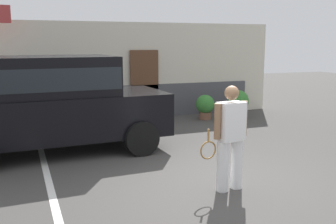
% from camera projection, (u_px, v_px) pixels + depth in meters
% --- Properties ---
extents(ground_plane, '(40.00, 40.00, 0.00)m').
position_uv_depth(ground_plane, '(218.00, 184.00, 6.62)').
color(ground_plane, '#423F3D').
extents(parking_stripe_0, '(0.12, 4.40, 0.01)m').
position_uv_depth(parking_stripe_0, '(47.00, 175.00, 7.07)').
color(parking_stripe_0, silver).
rests_on(parking_stripe_0, ground_plane).
extents(house_frontage, '(10.16, 0.40, 2.94)m').
position_uv_depth(house_frontage, '(122.00, 74.00, 12.20)').
color(house_frontage, beige).
rests_on(house_frontage, ground_plane).
extents(parked_suv, '(4.69, 2.34, 2.05)m').
position_uv_depth(parked_suv, '(51.00, 100.00, 8.30)').
color(parked_suv, black).
rests_on(parked_suv, ground_plane).
extents(tennis_player_man, '(0.88, 0.32, 1.68)m').
position_uv_depth(tennis_player_man, '(230.00, 137.00, 6.22)').
color(tennis_player_man, white).
rests_on(tennis_player_man, ground_plane).
extents(potted_plant_by_porch, '(0.57, 0.57, 0.76)m').
position_uv_depth(potted_plant_by_porch, '(205.00, 106.00, 12.12)').
color(potted_plant_by_porch, brown).
rests_on(potted_plant_by_porch, ground_plane).
extents(potted_plant_secondary, '(0.66, 0.66, 0.87)m').
position_uv_depth(potted_plant_secondary, '(238.00, 103.00, 12.34)').
color(potted_plant_secondary, brown).
rests_on(potted_plant_secondary, ground_plane).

